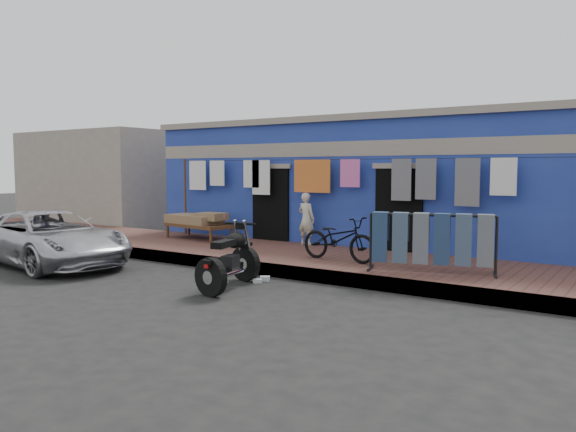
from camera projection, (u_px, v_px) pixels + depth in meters
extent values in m
plane|color=black|center=(223.00, 291.00, 9.56)|extent=(80.00, 80.00, 0.00)
cube|color=brown|center=(314.00, 260.00, 12.03)|extent=(28.00, 3.00, 0.25)
cube|color=gray|center=(275.00, 270.00, 10.83)|extent=(28.00, 0.10, 0.25)
cube|color=navy|center=(391.00, 187.00, 15.21)|extent=(12.00, 5.00, 3.20)
cube|color=#9E9384|center=(349.00, 149.00, 13.11)|extent=(12.00, 0.14, 0.35)
cube|color=#9E9384|center=(392.00, 124.00, 15.07)|extent=(12.20, 5.20, 0.16)
cube|color=black|center=(271.00, 209.00, 14.40)|extent=(1.10, 0.10, 2.10)
cube|color=black|center=(399.00, 215.00, 12.45)|extent=(1.10, 0.10, 2.10)
cube|color=#9E9384|center=(122.00, 179.00, 21.32)|extent=(6.00, 5.00, 3.40)
cylinder|color=brown|center=(185.00, 197.00, 15.75)|extent=(0.06, 0.06, 2.10)
cylinder|color=black|center=(343.00, 159.00, 12.88)|extent=(10.00, 0.01, 0.01)
cube|color=silver|center=(198.00, 175.00, 15.43)|extent=(0.60, 0.02, 0.80)
cube|color=silver|center=(217.00, 173.00, 15.03)|extent=(0.50, 0.02, 0.67)
cube|color=silver|center=(251.00, 174.00, 14.38)|extent=(0.50, 0.02, 0.70)
cube|color=silver|center=(261.00, 177.00, 14.22)|extent=(0.55, 0.02, 0.87)
cube|color=#CC4C26|center=(312.00, 176.00, 13.37)|extent=(1.00, 0.02, 0.78)
cube|color=#D460AB|center=(350.00, 173.00, 12.80)|extent=(0.50, 0.02, 0.64)
cube|color=slate|center=(401.00, 180.00, 12.12)|extent=(0.45, 0.02, 0.91)
cube|color=slate|center=(426.00, 179.00, 11.81)|extent=(0.45, 0.02, 0.87)
cube|color=slate|center=(467.00, 182.00, 11.33)|extent=(0.50, 0.02, 0.98)
cube|color=silver|center=(503.00, 177.00, 10.93)|extent=(0.50, 0.02, 0.74)
imported|color=#BABABF|center=(49.00, 237.00, 12.09)|extent=(4.54, 2.47, 1.22)
imported|color=beige|center=(306.00, 219.00, 13.49)|extent=(0.49, 0.36, 1.26)
imported|color=black|center=(339.00, 234.00, 11.16)|extent=(1.73, 0.76, 1.09)
cube|color=silver|center=(257.00, 281.00, 10.26)|extent=(0.20, 0.20, 0.07)
cube|color=silver|center=(265.00, 279.00, 10.43)|extent=(0.23, 0.22, 0.09)
cube|color=silver|center=(221.00, 281.00, 10.25)|extent=(0.21, 0.24, 0.08)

